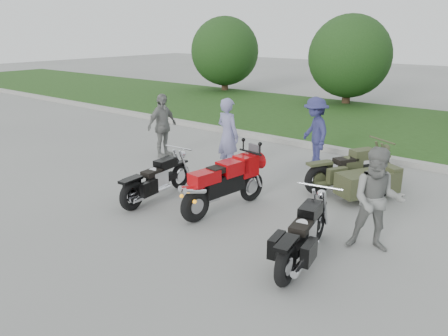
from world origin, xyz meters
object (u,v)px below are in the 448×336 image
Objects in this scene: person_grey at (377,200)px; person_back at (162,126)px; cruiser_left at (155,181)px; person_stripe at (228,135)px; person_denim at (315,132)px; cruiser_sidecar at (359,178)px; cruiser_right at (302,238)px; sportbike_red at (223,182)px.

person_back is at bearing 143.98° from person_grey.
cruiser_left is 4.37m from person_grey.
person_denim is at bearing -118.99° from person_stripe.
cruiser_right is at bearing -53.57° from cruiser_sidecar.
person_denim reaches higher than person_grey.
sportbike_red is 2.84m from person_grey.
person_stripe reaches higher than cruiser_sidecar.
cruiser_left is 4.24m from cruiser_sidecar.
person_stripe is 1.08× the size of person_grey.
person_denim is 1.02× the size of person_back.
person_stripe is at bearing -89.11° from person_back.
cruiser_sidecar is 1.21× the size of person_denim.
person_grey reaches higher than cruiser_right.
cruiser_left is 1.13× the size of person_stripe.
person_stripe is 1.03× the size of person_denim.
cruiser_sidecar is at bearing 62.77° from sportbike_red.
sportbike_red is 1.22× the size of person_back.
sportbike_red reaches higher than cruiser_right.
person_stripe is 4.60m from person_grey.
cruiser_sidecar is at bearing 2.33° from person_denim.
person_denim is (-0.04, 3.77, 0.29)m from sportbike_red.
person_stripe is at bearing 136.29° from person_grey.
cruiser_left is at bearing -138.37° from person_back.
sportbike_red is 2.95m from cruiser_sidecar.
person_back reaches higher than person_grey.
person_denim is 4.05m from person_back.
person_denim reaches higher than cruiser_sidecar.
person_denim is (1.41, 1.77, -0.03)m from person_stripe.
cruiser_sidecar is 1.26× the size of person_grey.
cruiser_left is at bearing -109.80° from cruiser_sidecar.
cruiser_right is (3.61, -0.39, 0.01)m from cruiser_left.
person_grey is 0.97× the size of person_back.
person_back reaches higher than sportbike_red.
cruiser_right is at bearing -10.79° from cruiser_left.
cruiser_right is 3.22m from cruiser_sidecar.
person_stripe is 2.19m from person_back.
person_stripe reaches higher than sportbike_red.
person_back is (-3.64, 1.91, 0.28)m from sportbike_red.
person_grey is (4.27, -1.70, -0.07)m from person_stripe.
person_stripe is (-3.60, 2.80, 0.49)m from cruiser_right.
sportbike_red is at bearing 164.09° from person_grey.
cruiser_right reaches higher than cruiser_left.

